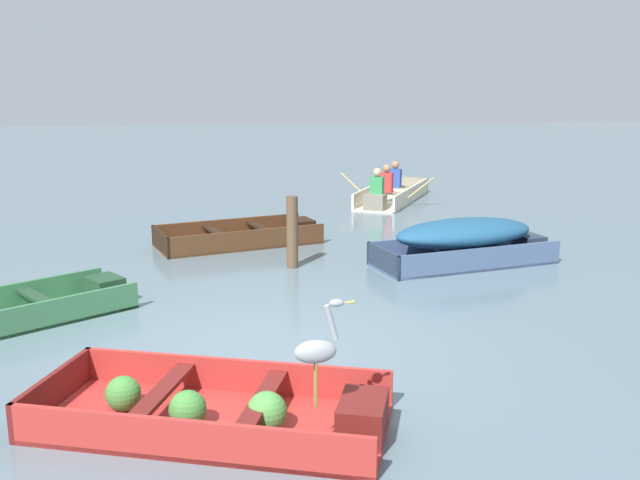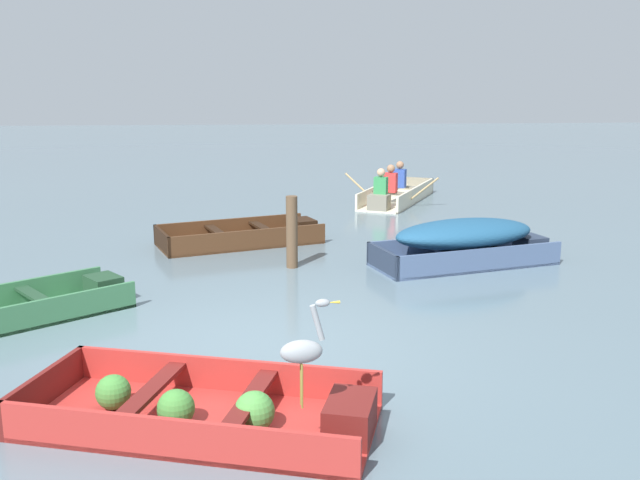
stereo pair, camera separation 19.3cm
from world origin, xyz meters
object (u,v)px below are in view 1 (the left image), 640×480
at_px(skiff_slate_blue_mid_moored, 466,238).
at_px(dinghy_red_foreground, 221,412).
at_px(skiff_dark_varnish_near_moored, 246,237).
at_px(skiff_green_far_moored, 10,314).
at_px(rowboat_cream_with_crew, 390,193).
at_px(heron_on_dinghy, 317,348).
at_px(mooring_post, 292,232).

bearing_deg(skiff_slate_blue_mid_moored, dinghy_red_foreground, -125.70).
height_order(dinghy_red_foreground, skiff_dark_varnish_near_moored, dinghy_red_foreground).
relative_size(dinghy_red_foreground, skiff_green_far_moored, 1.03).
xyz_separation_m(dinghy_red_foreground, skiff_green_far_moored, (-2.54, 2.83, -0.02)).
relative_size(dinghy_red_foreground, skiff_dark_varnish_near_moored, 1.05).
height_order(dinghy_red_foreground, rowboat_cream_with_crew, rowboat_cream_with_crew).
distance_m(dinghy_red_foreground, rowboat_cream_with_crew, 11.29).
xyz_separation_m(skiff_slate_blue_mid_moored, rowboat_cream_with_crew, (-0.03, 5.73, -0.18)).
distance_m(skiff_green_far_moored, heron_on_dinghy, 4.71).
xyz_separation_m(skiff_green_far_moored, mooring_post, (3.45, 2.21, 0.44)).
relative_size(skiff_dark_varnish_near_moored, skiff_green_far_moored, 0.98).
bearing_deg(mooring_post, rowboat_cream_with_crew, 65.03).
bearing_deg(heron_on_dinghy, skiff_slate_blue_mid_moored, 62.53).
distance_m(skiff_dark_varnish_near_moored, mooring_post, 1.92).
bearing_deg(heron_on_dinghy, dinghy_red_foreground, 147.65).
height_order(dinghy_red_foreground, skiff_slate_blue_mid_moored, skiff_slate_blue_mid_moored).
distance_m(rowboat_cream_with_crew, mooring_post, 6.27).
distance_m(skiff_dark_varnish_near_moored, skiff_green_far_moored, 4.80).
height_order(skiff_green_far_moored, heron_on_dinghy, heron_on_dinghy).
bearing_deg(dinghy_red_foreground, rowboat_cream_with_crew, 71.65).
bearing_deg(skiff_slate_blue_mid_moored, skiff_green_far_moored, -160.60).
bearing_deg(skiff_dark_varnish_near_moored, skiff_green_far_moored, -124.83).
xyz_separation_m(dinghy_red_foreground, skiff_slate_blue_mid_moored, (3.58, 4.98, 0.28)).
distance_m(skiff_slate_blue_mid_moored, heron_on_dinghy, 6.16).
bearing_deg(skiff_dark_varnish_near_moored, heron_on_dinghy, -85.72).
relative_size(rowboat_cream_with_crew, heron_on_dinghy, 3.98).
height_order(skiff_green_far_moored, rowboat_cream_with_crew, rowboat_cream_with_crew).
distance_m(skiff_dark_varnish_near_moored, heron_on_dinghy, 7.30).
height_order(skiff_green_far_moored, mooring_post, mooring_post).
bearing_deg(skiff_dark_varnish_near_moored, dinghy_red_foreground, -91.72).
bearing_deg(skiff_slate_blue_mid_moored, skiff_dark_varnish_near_moored, 152.14).
bearing_deg(skiff_green_far_moored, skiff_slate_blue_mid_moored, 19.40).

